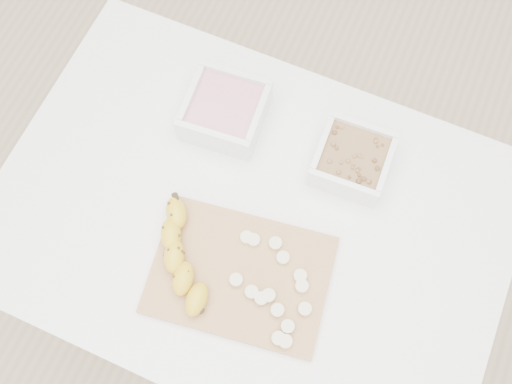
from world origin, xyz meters
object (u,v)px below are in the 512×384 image
at_px(cutting_board, 240,275).
at_px(banana, 183,259).
at_px(table, 250,230).
at_px(bowl_granola, 352,159).
at_px(bowl_yogurt, 225,110).

relative_size(cutting_board, banana, 1.48).
distance_m(table, bowl_granola, 0.26).
bearing_deg(banana, bowl_granola, 27.88).
height_order(table, bowl_granola, bowl_granola).
xyz_separation_m(table, banana, (-0.08, -0.13, 0.13)).
relative_size(bowl_yogurt, cutting_board, 0.51).
bearing_deg(banana, cutting_board, -16.74).
relative_size(bowl_granola, banana, 0.66).
height_order(bowl_yogurt, cutting_board, bowl_yogurt).
bearing_deg(banana, bowl_yogurt, 72.99).
bearing_deg(bowl_granola, cutting_board, -110.86).
distance_m(bowl_yogurt, banana, 0.31).
height_order(table, banana, banana).
bearing_deg(bowl_granola, banana, -124.92).
bearing_deg(bowl_yogurt, banana, -79.81).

